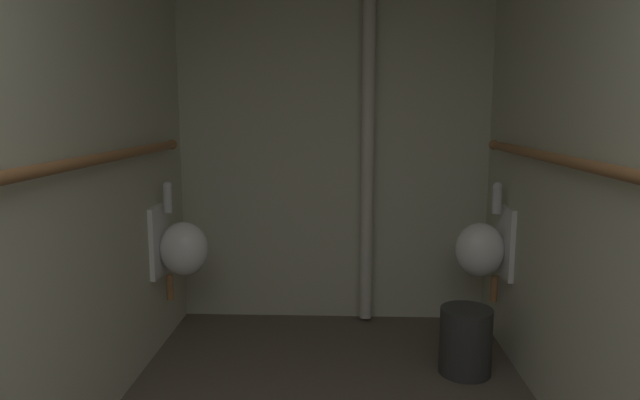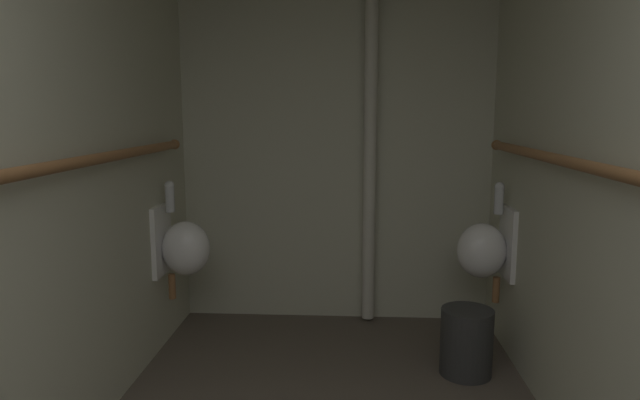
{
  "view_description": "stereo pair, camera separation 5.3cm",
  "coord_description": "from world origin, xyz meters",
  "px_view_note": "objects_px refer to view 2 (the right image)",
  "views": [
    {
      "loc": [
        0.06,
        -0.25,
        1.49
      ],
      "look_at": [
        -0.05,
        2.7,
        1.03
      ],
      "focal_mm": 31.55,
      "sensor_mm": 36.0,
      "label": 1
    },
    {
      "loc": [
        0.12,
        -0.25,
        1.49
      ],
      "look_at": [
        -0.05,
        2.7,
        1.03
      ],
      "focal_mm": 31.55,
      "sensor_mm": 36.0,
      "label": 2
    }
  ],
  "objects_px": {
    "urinal_left_mid": "(183,246)",
    "standpipe_back_wall": "(370,135)",
    "urinal_right_mid": "(485,249)",
    "waste_bin": "(466,342)"
  },
  "relations": [
    {
      "from": "urinal_left_mid",
      "to": "standpipe_back_wall",
      "type": "height_order",
      "value": "standpipe_back_wall"
    },
    {
      "from": "standpipe_back_wall",
      "to": "urinal_left_mid",
      "type": "bearing_deg",
      "value": -156.86
    },
    {
      "from": "urinal_right_mid",
      "to": "waste_bin",
      "type": "distance_m",
      "value": 0.6
    },
    {
      "from": "waste_bin",
      "to": "urinal_left_mid",
      "type": "bearing_deg",
      "value": 170.29
    },
    {
      "from": "urinal_right_mid",
      "to": "standpipe_back_wall",
      "type": "distance_m",
      "value": 1.08
    },
    {
      "from": "standpipe_back_wall",
      "to": "waste_bin",
      "type": "xyz_separation_m",
      "value": [
        0.54,
        -0.8,
        -1.14
      ]
    },
    {
      "from": "urinal_left_mid",
      "to": "urinal_right_mid",
      "type": "xyz_separation_m",
      "value": [
        1.88,
        0.05,
        0.0
      ]
    },
    {
      "from": "urinal_left_mid",
      "to": "standpipe_back_wall",
      "type": "xyz_separation_m",
      "value": [
        1.18,
        0.5,
        0.68
      ]
    },
    {
      "from": "waste_bin",
      "to": "standpipe_back_wall",
      "type": "bearing_deg",
      "value": 124.05
    },
    {
      "from": "urinal_left_mid",
      "to": "waste_bin",
      "type": "xyz_separation_m",
      "value": [
        1.72,
        -0.29,
        -0.46
      ]
    }
  ]
}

